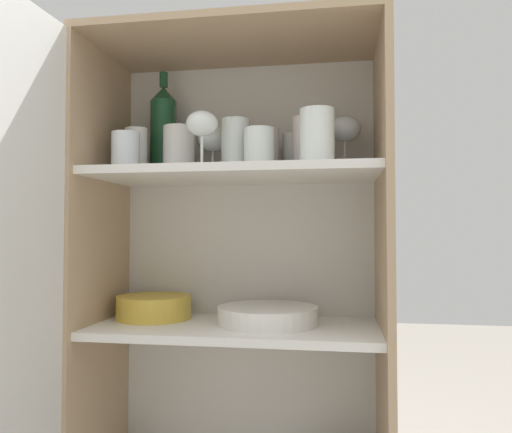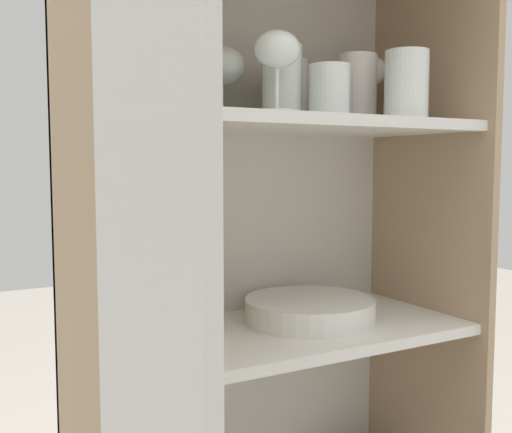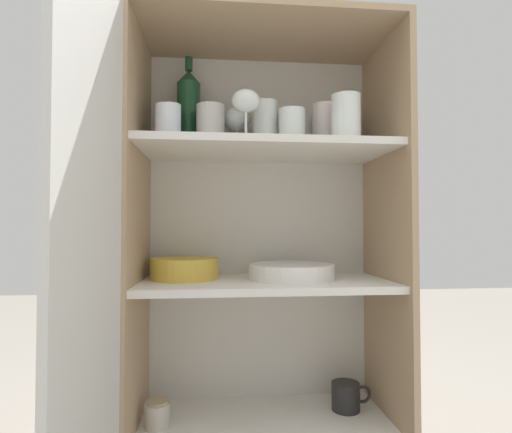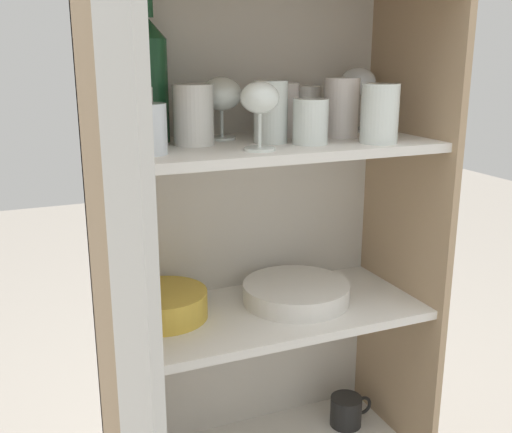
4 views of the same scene
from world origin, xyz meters
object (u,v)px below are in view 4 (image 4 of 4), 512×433
mixing_bowl_large (163,303)px  coffee_mug_primary (347,411)px  plate_stack_white (296,292)px  wine_bottle (151,80)px

mixing_bowl_large → coffee_mug_primary: 0.62m
mixing_bowl_large → plate_stack_white: bearing=-6.1°
wine_bottle → plate_stack_white: size_ratio=1.16×
wine_bottle → mixing_bowl_large: (-0.01, -0.05, -0.48)m
plate_stack_white → mixing_bowl_large: (-0.31, 0.03, 0.01)m
wine_bottle → mixing_bowl_large: wine_bottle is taller
mixing_bowl_large → coffee_mug_primary: (0.48, -0.01, -0.39)m
plate_stack_white → coffee_mug_primary: plate_stack_white is taller
plate_stack_white → mixing_bowl_large: size_ratio=1.28×
plate_stack_white → mixing_bowl_large: 0.31m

